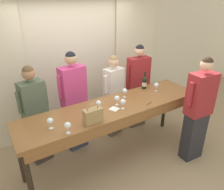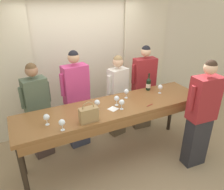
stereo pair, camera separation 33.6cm
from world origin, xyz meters
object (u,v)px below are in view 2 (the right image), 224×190
Objects in this scene: tasting_bar at (115,112)px; potted_plant at (162,97)px; wine_bottle at (148,84)px; wine_glass_front_mid at (126,92)px; wine_glass_center_left at (46,117)px; guest_cream_sweater at (118,96)px; wine_glass_back_left at (97,103)px; host_pouring at (201,116)px; wine_glass_front_right at (117,98)px; wine_glass_center_right at (160,87)px; wine_glass_center_mid at (122,103)px; guest_pink_top at (77,100)px; guest_striped_shirt at (144,88)px; handbag at (89,114)px; wine_glass_front_left at (62,123)px; guest_olive_jacket at (38,111)px.

tasting_bar reaches higher than potted_plant.
wine_bottle is 0.55× the size of potted_plant.
wine_glass_center_left is (-1.34, -0.25, 0.00)m from wine_glass_front_mid.
wine_glass_back_left is at bearing -136.34° from guest_cream_sweater.
host_pouring is (0.86, -0.83, -0.24)m from wine_glass_front_mid.
wine_bottle reaches higher than wine_glass_front_right.
wine_glass_center_right is at bearing -64.26° from wine_bottle.
wine_glass_center_mid is 0.95m from guest_pink_top.
guest_cream_sweater is (0.10, 0.50, -0.30)m from wine_glass_front_mid.
wine_glass_front_mid reaches higher than potted_plant.
guest_pink_top is at bearing 180.00° from guest_striped_shirt.
tasting_bar is 1.20m from guest_striped_shirt.
guest_striped_shirt reaches higher than tasting_bar.
wine_glass_center_left is 1.00× the size of wine_glass_center_right.
handbag is at bearing -148.57° from guest_striped_shirt.
host_pouring is (2.19, -0.58, -0.24)m from wine_glass_center_left.
wine_glass_back_left is (-0.28, 0.03, 0.21)m from tasting_bar.
wine_glass_front_right is at bearing 32.17° from tasting_bar.
tasting_bar is 19.34× the size of wine_glass_front_left.
guest_cream_sweater is at bearing 66.31° from wine_glass_center_mid.
handbag is at bearing -59.16° from guest_olive_jacket.
wine_glass_center_mid is 1.25m from host_pouring.
wine_glass_front_left is 2.09m from host_pouring.
wine_glass_center_left reaches higher than potted_plant.
wine_glass_front_right is 0.82m from guest_pink_top.
wine_glass_back_left is at bearing 48.63° from handbag.
guest_cream_sweater is (1.44, 0.75, -0.31)m from wine_glass_center_left.
guest_olive_jacket is 3.01× the size of potted_plant.
wine_glass_front_left is at bearing -152.83° from guest_striped_shirt.
wine_bottle is 1.99× the size of wine_glass_front_right.
guest_striped_shirt is at bearing 34.52° from tasting_bar.
wine_glass_center_mid is at bearing -25.00° from wine_glass_back_left.
wine_glass_front_right is 0.32m from wine_glass_back_left.
guest_striped_shirt is (0.94, 0.65, -0.26)m from wine_glass_front_right.
guest_cream_sweater is (-0.42, 0.38, -0.31)m from wine_bottle.
guest_pink_top is (0.11, 0.92, -0.23)m from handbag.
wine_bottle is at bearing -141.58° from potted_plant.
guest_olive_jacket is (-1.98, 0.59, -0.28)m from wine_glass_center_right.
wine_glass_center_mid is 0.09× the size of host_pouring.
wine_glass_front_left reaches higher than potted_plant.
wine_glass_back_left is at bearing -152.78° from guest_striped_shirt.
handbag is 0.17× the size of host_pouring.
potted_plant is at bearing 38.42° from wine_bottle.
tasting_bar is at bearing -5.88° from wine_glass_back_left.
wine_bottle reaches higher than wine_glass_front_left.
tasting_bar is 0.21m from wine_glass_front_right.
guest_striped_shirt is 1.33m from host_pouring.
guest_cream_sweater is 1.62m from potted_plant.
guest_striped_shirt is at bearing 0.00° from guest_pink_top.
wine_glass_back_left is 1.60m from host_pouring.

